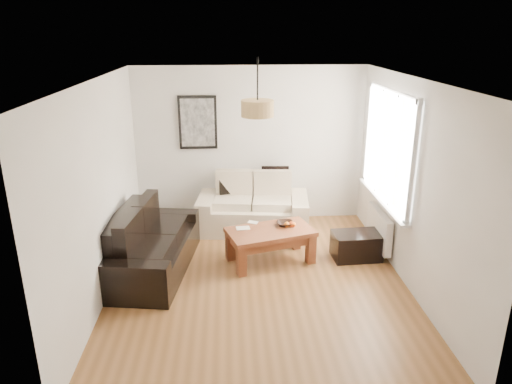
{
  "coord_description": "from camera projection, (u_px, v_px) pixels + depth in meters",
  "views": [
    {
      "loc": [
        -0.36,
        -5.41,
        3.15
      ],
      "look_at": [
        0.0,
        0.6,
        1.05
      ],
      "focal_mm": 33.06,
      "sensor_mm": 36.0,
      "label": 1
    }
  ],
  "objects": [
    {
      "name": "radiator",
      "position": [
        379.0,
        228.0,
        6.89
      ],
      "size": [
        0.1,
        0.9,
        0.52
      ],
      "primitive_type": "cube",
      "color": "white",
      "rests_on": "wall_right"
    },
    {
      "name": "wall_back",
      "position": [
        250.0,
        145.0,
        7.85
      ],
      "size": [
        3.8,
        0.04,
        2.6
      ],
      "primitive_type": null,
      "color": "silver",
      "rests_on": "floor"
    },
    {
      "name": "orange_b",
      "position": [
        294.0,
        224.0,
        6.66
      ],
      "size": [
        0.07,
        0.07,
        0.07
      ],
      "primitive_type": "sphere",
      "rotation": [
        0.0,
        0.0,
        -0.01
      ],
      "color": "orange",
      "rests_on": "fruit_bowl"
    },
    {
      "name": "papers",
      "position": [
        243.0,
        228.0,
        6.63
      ],
      "size": [
        0.2,
        0.15,
        0.01
      ],
      "primitive_type": "cube",
      "rotation": [
        0.0,
        0.0,
        0.1
      ],
      "color": "white",
      "rests_on": "coffee_table"
    },
    {
      "name": "wall_left",
      "position": [
        100.0,
        192.0,
        5.62
      ],
      "size": [
        0.04,
        4.5,
        2.6
      ],
      "primitive_type": null,
      "color": "silver",
      "rests_on": "floor"
    },
    {
      "name": "orange_c",
      "position": [
        287.0,
        224.0,
        6.66
      ],
      "size": [
        0.08,
        0.08,
        0.08
      ],
      "primitive_type": "sphere",
      "rotation": [
        0.0,
        0.0,
        0.06
      ],
      "color": "orange",
      "rests_on": "fruit_bowl"
    },
    {
      "name": "window_bay",
      "position": [
        390.0,
        147.0,
        6.49
      ],
      "size": [
        0.14,
        1.9,
        1.6
      ],
      "primitive_type": null,
      "color": "white",
      "rests_on": "wall_right"
    },
    {
      "name": "sofa_leather",
      "position": [
        151.0,
        242.0,
        6.36
      ],
      "size": [
        1.19,
        2.03,
        0.83
      ],
      "primitive_type": null,
      "rotation": [
        0.0,
        0.0,
        1.43
      ],
      "color": "black",
      "rests_on": "floor"
    },
    {
      "name": "ceiling",
      "position": [
        259.0,
        80.0,
        5.3
      ],
      "size": [
        3.8,
        4.5,
        0.0
      ],
      "primitive_type": null,
      "color": "white",
      "rests_on": "floor"
    },
    {
      "name": "pendant_shade",
      "position": [
        257.0,
        108.0,
        5.71
      ],
      "size": [
        0.4,
        0.4,
        0.2
      ],
      "primitive_type": "cylinder",
      "color": "tan",
      "rests_on": "ceiling"
    },
    {
      "name": "orange_a",
      "position": [
        292.0,
        224.0,
        6.67
      ],
      "size": [
        0.09,
        0.09,
        0.08
      ],
      "primitive_type": "sphere",
      "rotation": [
        0.0,
        0.0,
        0.06
      ],
      "color": "#E04912",
      "rests_on": "fruit_bowl"
    },
    {
      "name": "loveseat_cream",
      "position": [
        253.0,
        203.0,
        7.69
      ],
      "size": [
        1.87,
        1.15,
        0.88
      ],
      "primitive_type": null,
      "rotation": [
        0.0,
        0.0,
        -0.11
      ],
      "color": "beige",
      "rests_on": "floor"
    },
    {
      "name": "wall_right",
      "position": [
        412.0,
        186.0,
        5.84
      ],
      "size": [
        0.04,
        4.5,
        2.6
      ],
      "primitive_type": null,
      "color": "silver",
      "rests_on": "floor"
    },
    {
      "name": "fruit_bowl",
      "position": [
        285.0,
        224.0,
        6.72
      ],
      "size": [
        0.25,
        0.25,
        0.06
      ],
      "primitive_type": "imported",
      "rotation": [
        0.0,
        0.0,
        -0.08
      ],
      "color": "black",
      "rests_on": "coffee_table"
    },
    {
      "name": "poster",
      "position": [
        198.0,
        123.0,
        7.64
      ],
      "size": [
        0.62,
        0.04,
        0.87
      ],
      "primitive_type": null,
      "color": "black",
      "rests_on": "wall_back"
    },
    {
      "name": "floor",
      "position": [
        259.0,
        283.0,
        6.16
      ],
      "size": [
        4.5,
        4.5,
        0.0
      ],
      "primitive_type": "plane",
      "color": "brown",
      "rests_on": "ground"
    },
    {
      "name": "wall_front",
      "position": [
        278.0,
        283.0,
        3.61
      ],
      "size": [
        3.8,
        0.04,
        2.6
      ],
      "primitive_type": null,
      "color": "silver",
      "rests_on": "floor"
    },
    {
      "name": "coffee_table",
      "position": [
        270.0,
        245.0,
        6.66
      ],
      "size": [
        1.32,
        0.97,
        0.48
      ],
      "primitive_type": null,
      "rotation": [
        0.0,
        0.0,
        0.3
      ],
      "color": "brown",
      "rests_on": "floor"
    },
    {
      "name": "cushion_left",
      "position": [
        230.0,
        183.0,
        7.78
      ],
      "size": [
        0.39,
        0.2,
        0.37
      ],
      "primitive_type": "cube",
      "rotation": [
        0.0,
        0.0,
        0.23
      ],
      "color": "black",
      "rests_on": "loveseat_cream"
    },
    {
      "name": "cushion_right",
      "position": [
        275.0,
        180.0,
        7.81
      ],
      "size": [
        0.46,
        0.16,
        0.45
      ],
      "primitive_type": "cube",
      "rotation": [
        0.0,
        0.0,
        -0.05
      ],
      "color": "black",
      "rests_on": "loveseat_cream"
    },
    {
      "name": "ottoman",
      "position": [
        356.0,
        246.0,
        6.77
      ],
      "size": [
        0.7,
        0.47,
        0.38
      ],
      "primitive_type": "cube",
      "rotation": [
        0.0,
        0.0,
        0.06
      ],
      "color": "black",
      "rests_on": "floor"
    }
  ]
}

